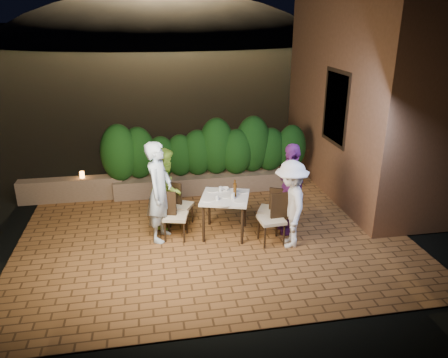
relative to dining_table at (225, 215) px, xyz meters
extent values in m
plane|color=black|center=(-0.21, -0.17, -0.40)|extent=(400.00, 400.00, 0.00)
cube|color=brown|center=(-0.21, 0.33, -0.45)|extent=(7.00, 6.00, 0.15)
cube|color=brown|center=(3.39, 1.83, 2.12)|extent=(1.60, 5.00, 5.00)
cube|color=black|center=(2.61, 1.33, 1.62)|extent=(0.08, 1.00, 1.40)
cube|color=black|center=(2.60, 1.33, 1.62)|extent=(0.06, 1.15, 1.55)
cube|color=brown|center=(-0.01, 2.13, -0.17)|extent=(4.20, 0.55, 0.40)
cube|color=brown|center=(-3.01, 2.13, -0.12)|extent=(2.20, 0.30, 0.50)
ellipsoid|color=black|center=(1.79, 59.83, -4.38)|extent=(52.00, 40.00, 22.00)
cylinder|color=white|center=(-0.33, -0.09, 0.38)|extent=(0.24, 0.24, 0.01)
cylinder|color=white|center=(-0.17, 0.31, 0.38)|extent=(0.21, 0.21, 0.01)
cylinder|color=white|center=(0.21, -0.26, 0.38)|extent=(0.20, 0.20, 0.01)
cylinder|color=white|center=(0.37, 0.16, 0.38)|extent=(0.21, 0.21, 0.01)
cylinder|color=white|center=(0.02, 0.01, 0.38)|extent=(0.22, 0.22, 0.01)
cylinder|color=white|center=(-0.07, -0.34, 0.38)|extent=(0.22, 0.22, 0.01)
cylinder|color=silver|center=(-0.17, -0.14, 0.42)|extent=(0.06, 0.06, 0.10)
cylinder|color=silver|center=(-0.04, 0.24, 0.43)|extent=(0.06, 0.06, 0.10)
cylinder|color=silver|center=(0.12, -0.14, 0.43)|extent=(0.07, 0.07, 0.12)
cylinder|color=silver|center=(0.20, 0.13, 0.43)|extent=(0.06, 0.06, 0.10)
imported|color=white|center=(0.05, 0.31, 0.39)|extent=(0.17, 0.17, 0.04)
imported|color=silver|center=(-1.16, 0.05, 0.54)|extent=(0.64, 0.78, 1.82)
imported|color=#9FD943|center=(-1.01, 0.60, 0.39)|extent=(0.72, 0.85, 1.53)
imported|color=white|center=(1.03, -0.60, 0.40)|extent=(0.70, 1.07, 1.55)
imported|color=#752A7E|center=(1.20, -0.08, 0.48)|extent=(0.43, 1.01, 1.71)
cylinder|color=orange|center=(-2.75, 2.13, 0.20)|extent=(0.10, 0.10, 0.14)
camera|label=1|loc=(-1.30, -7.10, 3.46)|focal=35.00mm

